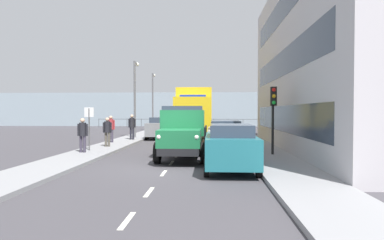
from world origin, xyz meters
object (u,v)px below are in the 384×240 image
lamp_post_promenade (135,92)px  street_sign (89,121)px  truck_vintage_green (183,134)px  pedestrian_strolling (111,127)px  car_grey_oppositeside_0 (160,128)px  pedestrian_by_lamp (83,132)px  pedestrian_with_bag (132,125)px  pedestrian_in_dark_coat (107,129)px  lamp_post_far (153,96)px  car_teal_kerbside_near (231,147)px  car_maroon_oppositeside_1 (169,125)px  traffic_light_near (273,105)px  lorry_cargo_yellow (195,113)px  car_silver_kerbside_1 (225,136)px

lamp_post_promenade → street_sign: lamp_post_promenade is taller
truck_vintage_green → pedestrian_strolling: 8.37m
car_grey_oppositeside_0 → pedestrian_by_lamp: 10.40m
car_grey_oppositeside_0 → pedestrian_strolling: 5.38m
pedestrian_by_lamp → pedestrian_strolling: 5.42m
pedestrian_with_bag → lamp_post_promenade: lamp_post_promenade is taller
street_sign → lamp_post_promenade: bearing=-92.2°
car_grey_oppositeside_0 → pedestrian_in_dark_coat: 7.58m
car_grey_oppositeside_0 → lamp_post_far: size_ratio=0.64×
car_teal_kerbside_near → pedestrian_in_dark_coat: pedestrian_in_dark_coat is taller
car_grey_oppositeside_0 → pedestrian_strolling: pedestrian_strolling is taller
car_maroon_oppositeside_1 → street_sign: bearing=81.2°
car_teal_kerbside_near → pedestrian_with_bag: (6.46, -11.66, 0.33)m
car_grey_oppositeside_0 → pedestrian_with_bag: (1.68, 2.44, 0.33)m
car_maroon_oppositeside_1 → pedestrian_strolling: pedestrian_strolling is taller
traffic_light_near → car_teal_kerbside_near: bearing=59.0°
pedestrian_strolling → street_sign: size_ratio=0.78×
car_grey_oppositeside_0 → traffic_light_near: 12.66m
lorry_cargo_yellow → lamp_post_far: size_ratio=1.33×
truck_vintage_green → lamp_post_far: 21.56m
lorry_cargo_yellow → pedestrian_with_bag: (4.52, 1.11, -0.85)m
truck_vintage_green → pedestrian_by_lamp: truck_vintage_green is taller
truck_vintage_green → traffic_light_near: 4.47m
car_maroon_oppositeside_1 → pedestrian_with_bag: (1.68, 8.01, 0.33)m
truck_vintage_green → pedestrian_with_bag: truck_vintage_green is taller
pedestrian_by_lamp → car_teal_kerbside_near: bearing=150.8°
car_maroon_oppositeside_1 → pedestrian_with_bag: bearing=78.2°
traffic_light_near → pedestrian_strolling: bearing=-30.9°
car_silver_kerbside_1 → pedestrian_with_bag: (6.46, -6.62, 0.33)m
car_maroon_oppositeside_1 → pedestrian_by_lamp: 15.87m
pedestrian_by_lamp → traffic_light_near: traffic_light_near is taller
pedestrian_by_lamp → lamp_post_far: bearing=-90.2°
pedestrian_by_lamp → pedestrian_strolling: (0.22, -5.41, 0.03)m
car_teal_kerbside_near → car_silver_kerbside_1: same height
lorry_cargo_yellow → pedestrian_strolling: (5.38, 3.40, -0.89)m
car_teal_kerbside_near → pedestrian_by_lamp: (7.09, -3.96, 0.26)m
pedestrian_strolling → street_sign: bearing=93.0°
street_sign → pedestrian_in_dark_coat: bearing=-100.0°
lamp_post_promenade → street_sign: (0.35, 9.10, -2.08)m
car_teal_kerbside_near → street_sign: street_sign is taller
car_teal_kerbside_near → street_sign: 8.61m
pedestrian_by_lamp → lamp_post_far: (-0.07, -19.74, 2.69)m
pedestrian_in_dark_coat → car_teal_kerbside_near: bearing=134.8°
pedestrian_by_lamp → lamp_post_far: size_ratio=0.28×
car_grey_oppositeside_0 → street_sign: 9.59m
lorry_cargo_yellow → car_teal_kerbside_near: 12.97m
pedestrian_strolling → lamp_post_promenade: (-0.59, -4.55, 2.58)m
lorry_cargo_yellow → pedestrian_by_lamp: size_ratio=4.81×
truck_vintage_green → pedestrian_strolling: bearing=-50.6°
truck_vintage_green → pedestrian_strolling: (5.31, -6.47, 0.01)m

